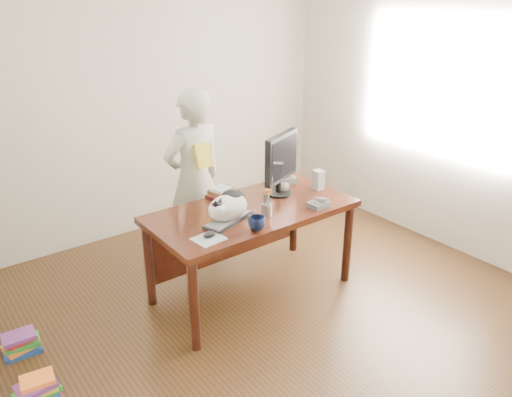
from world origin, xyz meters
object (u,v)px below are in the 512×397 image
object	(u,v)px
phone	(319,204)
book_stack	(223,193)
mouse	(210,234)
desk	(246,222)
keyboard	(228,220)
monitor	(281,161)
calculator	(284,179)
coffee_mug	(257,223)
speaker	(318,180)
book_pile_a	(39,391)
baseball	(285,187)
book_pile_b	(21,343)
pen_cup	(267,208)
person	(194,179)
cat	(227,207)

from	to	relation	value
phone	book_stack	world-z (taller)	book_stack
mouse	desk	bearing A→B (deg)	24.18
keyboard	mouse	bearing A→B (deg)	-170.23
mouse	monitor	bearing A→B (deg)	13.93
mouse	phone	bearing A→B (deg)	-9.31
keyboard	book_stack	world-z (taller)	book_stack
mouse	calculator	world-z (taller)	calculator
coffee_mug	speaker	bearing A→B (deg)	18.83
book_pile_a	baseball	bearing A→B (deg)	8.24
baseball	book_pile_b	size ratio (longest dim) A/B	0.33
pen_cup	baseball	size ratio (longest dim) A/B	2.46
speaker	baseball	distance (m)	0.29
calculator	book_stack	bearing A→B (deg)	-166.55
baseball	monitor	bearing A→B (deg)	-159.41
mouse	baseball	distance (m)	1.00
calculator	person	xyz separation A→B (m)	(-0.66, 0.44, 0.01)
coffee_mug	person	size ratio (longest dim) A/B	0.08
speaker	pen_cup	bearing A→B (deg)	-165.11
keyboard	mouse	size ratio (longest dim) A/B	4.68
coffee_mug	book_pile_a	size ratio (longest dim) A/B	0.45
phone	monitor	bearing A→B (deg)	97.95
book_pile_a	mouse	bearing A→B (deg)	-0.74
keyboard	book_stack	xyz separation A→B (m)	(0.22, 0.40, 0.03)
monitor	calculator	xyz separation A→B (m)	(0.21, 0.20, -0.26)
speaker	book_stack	world-z (taller)	speaker
pen_cup	speaker	bearing A→B (deg)	12.59
coffee_mug	book_stack	world-z (taller)	coffee_mug
coffee_mug	speaker	distance (m)	0.92
book_pile_b	baseball	bearing A→B (deg)	-6.26
person	speaker	bearing A→B (deg)	130.72
pen_cup	book_stack	bearing A→B (deg)	98.60
mouse	baseball	xyz separation A→B (m)	(0.94, 0.33, 0.02)
mouse	coffee_mug	xyz separation A→B (m)	(0.33, -0.10, 0.03)
mouse	book_pile_a	world-z (taller)	mouse
cat	coffee_mug	xyz separation A→B (m)	(0.10, -0.23, -0.07)
cat	book_pile_a	world-z (taller)	cat
coffee_mug	speaker	xyz separation A→B (m)	(0.87, 0.30, 0.04)
person	keyboard	bearing A→B (deg)	71.45
mouse	book_pile_b	xyz separation A→B (m)	(-1.20, 0.57, -0.70)
monitor	mouse	xyz separation A→B (m)	(-0.88, -0.31, -0.27)
keyboard	person	distance (m)	0.83
mouse	baseball	bearing A→B (deg)	14.03
book_stack	phone	bearing A→B (deg)	-62.10
calculator	book_pile_b	size ratio (longest dim) A/B	0.90
speaker	coffee_mug	bearing A→B (deg)	-158.88
cat	book_stack	bearing A→B (deg)	41.29
cat	phone	bearing A→B (deg)	-34.72
baseball	calculator	size ratio (longest dim) A/B	0.36
desk	book_pile_b	size ratio (longest dim) A/B	6.20
coffee_mug	speaker	size ratio (longest dim) A/B	0.72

